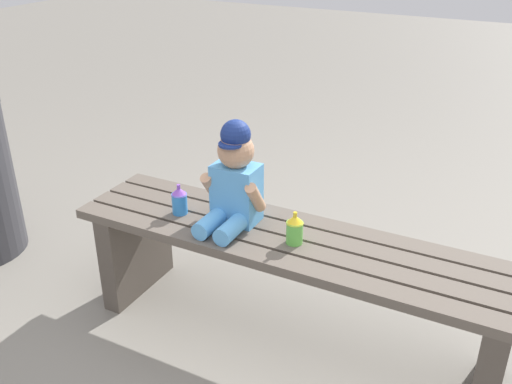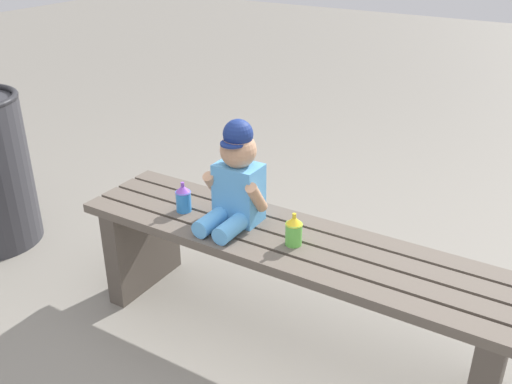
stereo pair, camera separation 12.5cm
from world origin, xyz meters
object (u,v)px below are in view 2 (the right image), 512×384
(park_bench, at_px, (291,272))
(sippy_cup_left, at_px, (183,198))
(child_figure, at_px, (236,179))
(sippy_cup_right, at_px, (294,230))

(park_bench, height_order, sippy_cup_left, sippy_cup_left)
(child_figure, bearing_deg, sippy_cup_right, -7.87)
(sippy_cup_left, xyz_separation_m, sippy_cup_right, (0.49, 0.00, 0.00))
(sippy_cup_right, bearing_deg, child_figure, 172.13)
(park_bench, xyz_separation_m, sippy_cup_right, (0.02, -0.03, 0.20))
(park_bench, height_order, child_figure, child_figure)
(sippy_cup_right, bearing_deg, park_bench, 126.96)
(child_figure, distance_m, sippy_cup_right, 0.29)
(park_bench, distance_m, child_figure, 0.40)
(child_figure, bearing_deg, sippy_cup_left, -170.75)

